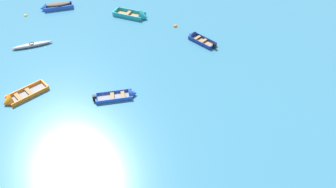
{
  "coord_description": "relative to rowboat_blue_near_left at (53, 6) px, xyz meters",
  "views": [
    {
      "loc": [
        3.25,
        2.54,
        17.08
      ],
      "look_at": [
        0.0,
        21.05,
        0.15
      ],
      "focal_mm": 34.16,
      "sensor_mm": 36.0,
      "label": 1
    }
  ],
  "objects": [
    {
      "name": "mooring_buoy_midfield",
      "position": [
        -2.39,
        -2.03,
        -0.34
      ],
      "size": [
        0.37,
        0.37,
        0.37
      ],
      "primitive_type": "sphere",
      "color": "yellow",
      "rests_on": "ground_plane"
    },
    {
      "name": "rowboat_deep_blue_near_right",
      "position": [
        16.61,
        -3.56,
        -0.17
      ],
      "size": [
        3.15,
        2.6,
        0.96
      ],
      "color": "#99754C",
      "rests_on": "ground_plane"
    },
    {
      "name": "rowboat_orange_midfield_right",
      "position": [
        3.6,
        -14.76,
        -0.19
      ],
      "size": [
        3.04,
        3.54,
        1.15
      ],
      "color": "gray",
      "rests_on": "ground_plane"
    },
    {
      "name": "rowboat_blue_near_left",
      "position": [
        0.0,
        0.0,
        0.0
      ],
      "size": [
        3.69,
        2.54,
        1.03
      ],
      "color": "#4C4C51",
      "rests_on": "ground_plane"
    },
    {
      "name": "kayak_grey_near_camera",
      "position": [
        1.25,
        -7.49,
        -0.17
      ],
      "size": [
        3.49,
        2.41,
        0.35
      ],
      "color": "gray",
      "rests_on": "ground_plane"
    },
    {
      "name": "mooring_buoy_between_boats_left",
      "position": [
        14.17,
        -1.46,
        -0.34
      ],
      "size": [
        0.43,
        0.43,
        0.43
      ],
      "primitive_type": "sphere",
      "color": "orange",
      "rests_on": "ground_plane"
    },
    {
      "name": "rowboat_blue_far_left",
      "position": [
        11.86,
        -12.86,
        -0.19
      ],
      "size": [
        3.43,
        2.08,
        0.94
      ],
      "color": "gray",
      "rests_on": "ground_plane"
    },
    {
      "name": "rowboat_turquoise_outer_right",
      "position": [
        9.83,
        -0.3,
        -0.13
      ],
      "size": [
        4.09,
        2.06,
        1.24
      ],
      "color": "#99754C",
      "rests_on": "ground_plane"
    }
  ]
}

